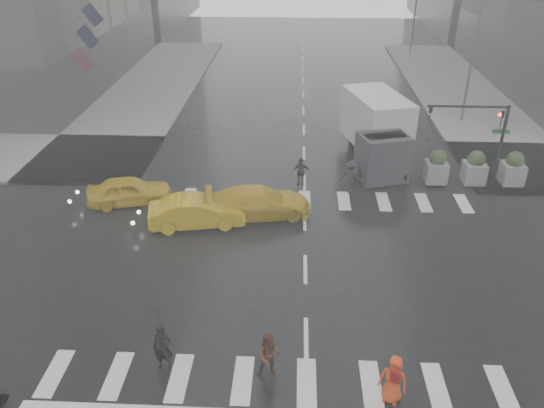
# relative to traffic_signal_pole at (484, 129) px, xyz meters

# --- Properties ---
(ground) EXTENTS (120.00, 120.00, 0.00)m
(ground) POSITION_rel_traffic_signal_pole_xyz_m (-9.01, -8.01, -3.22)
(ground) COLOR black
(ground) RESTS_ON ground
(sidewalk_nw) EXTENTS (35.00, 35.00, 0.15)m
(sidewalk_nw) POSITION_rel_traffic_signal_pole_xyz_m (-28.51, 9.49, -3.14)
(sidewalk_nw) COLOR gray
(sidewalk_nw) RESTS_ON ground
(road_markings) EXTENTS (18.00, 48.00, 0.01)m
(road_markings) POSITION_rel_traffic_signal_pole_xyz_m (-9.01, -8.01, -3.21)
(road_markings) COLOR silver
(road_markings) RESTS_ON ground
(traffic_signal_pole) EXTENTS (4.45, 0.42, 4.50)m
(traffic_signal_pole) POSITION_rel_traffic_signal_pole_xyz_m (0.00, 0.00, 0.00)
(traffic_signal_pole) COLOR black
(traffic_signal_pole) RESTS_ON ground
(street_lamp_near) EXTENTS (2.15, 0.22, 9.00)m
(street_lamp_near) POSITION_rel_traffic_signal_pole_xyz_m (1.86, 9.99, 1.73)
(street_lamp_near) COLOR #59595B
(street_lamp_near) RESTS_ON ground
(street_lamp_far) EXTENTS (2.15, 0.22, 9.00)m
(street_lamp_far) POSITION_rel_traffic_signal_pole_xyz_m (1.86, 29.99, 1.73)
(street_lamp_far) COLOR #59595B
(street_lamp_far) RESTS_ON ground
(planter_west) EXTENTS (1.10, 1.10, 1.80)m
(planter_west) POSITION_rel_traffic_signal_pole_xyz_m (-2.01, 0.19, -2.23)
(planter_west) COLOR gray
(planter_west) RESTS_ON ground
(planter_mid) EXTENTS (1.10, 1.10, 1.80)m
(planter_mid) POSITION_rel_traffic_signal_pole_xyz_m (-0.01, 0.19, -2.23)
(planter_mid) COLOR gray
(planter_mid) RESTS_ON ground
(planter_east) EXTENTS (1.10, 1.10, 1.80)m
(planter_east) POSITION_rel_traffic_signal_pole_xyz_m (1.99, 0.19, -2.23)
(planter_east) COLOR gray
(planter_east) RESTS_ON ground
(flag_cluster) EXTENTS (2.87, 3.06, 4.69)m
(flag_cluster) POSITION_rel_traffic_signal_pole_xyz_m (-24.09, 10.49, 2.42)
(flag_cluster) COLOR #59595B
(flag_cluster) RESTS_ON ground
(pedestrian_black) EXTENTS (0.99, 1.01, 2.43)m
(pedestrian_black) POSITION_rel_traffic_signal_pole_xyz_m (-13.55, -13.59, -1.61)
(pedestrian_black) COLOR black
(pedestrian_black) RESTS_ON ground
(pedestrian_brown) EXTENTS (0.82, 0.66, 1.64)m
(pedestrian_brown) POSITION_rel_traffic_signal_pole_xyz_m (-10.18, -13.73, -2.40)
(pedestrian_brown) COLOR #452818
(pedestrian_brown) RESTS_ON ground
(pedestrian_orange) EXTENTS (0.95, 0.80, 1.67)m
(pedestrian_orange) POSITION_rel_traffic_signal_pole_xyz_m (-6.50, -14.54, -2.38)
(pedestrian_orange) COLOR #D63F0F
(pedestrian_orange) RESTS_ON ground
(pedestrian_far_a) EXTENTS (1.00, 0.67, 1.61)m
(pedestrian_far_a) POSITION_rel_traffic_signal_pole_xyz_m (-9.20, -0.37, -2.41)
(pedestrian_far_a) COLOR black
(pedestrian_far_a) RESTS_ON ground
(pedestrian_far_b) EXTENTS (1.29, 0.93, 1.79)m
(pedestrian_far_b) POSITION_rel_traffic_signal_pole_xyz_m (-6.63, -0.98, -2.32)
(pedestrian_far_b) COLOR black
(pedestrian_far_b) RESTS_ON ground
(taxi_front) EXTENTS (4.36, 2.62, 1.39)m
(taxi_front) POSITION_rel_traffic_signal_pole_xyz_m (-17.75, -2.76, -2.52)
(taxi_front) COLOR gold
(taxi_front) RESTS_ON ground
(taxi_mid) EXTENTS (4.59, 2.34, 1.44)m
(taxi_mid) POSITION_rel_traffic_signal_pole_xyz_m (-14.02, -4.74, -2.50)
(taxi_mid) COLOR gold
(taxi_mid) RESTS_ON ground
(taxi_rear) EXTENTS (4.69, 2.77, 1.45)m
(taxi_rear) POSITION_rel_traffic_signal_pole_xyz_m (-11.24, -3.68, -2.49)
(taxi_rear) COLOR gold
(taxi_rear) RESTS_ON ground
(box_truck) EXTENTS (2.61, 6.96, 3.70)m
(box_truck) POSITION_rel_traffic_signal_pole_xyz_m (-4.86, 3.02, -1.24)
(box_truck) COLOR silver
(box_truck) RESTS_ON ground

